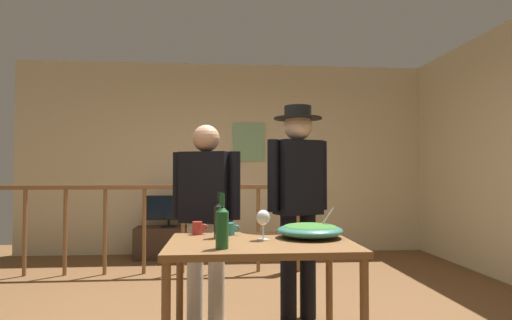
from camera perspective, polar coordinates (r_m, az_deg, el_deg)
The scene contains 14 objects.
back_wall at distance 6.28m, azimuth -4.07°, elevation 0.27°, with size 6.01×0.10×2.79m, color beige.
framed_picture at distance 6.25m, azimuth -0.99°, elevation 2.39°, with size 0.47×0.03×0.56m, color #81B281.
stair_railing at distance 5.08m, azimuth -9.55°, elevation -7.48°, with size 3.66×0.10×1.08m.
tv_console at distance 6.05m, azimuth -11.75°, elevation -10.86°, with size 0.90×0.40×0.43m, color #38281E.
flat_screen_tv at distance 5.96m, azimuth -11.76°, elevation -6.43°, with size 0.60×0.12×0.43m.
serving_table at distance 2.73m, azimuth 0.62°, elevation -12.50°, with size 1.16×0.84×0.74m.
salad_bowl at distance 2.87m, azimuth 7.30°, elevation -9.34°, with size 0.44×0.44×0.22m.
wine_glass at distance 2.74m, azimuth 0.98°, elevation -7.94°, with size 0.09×0.09×0.19m.
wine_bottle_green at distance 2.44m, azimuth -4.61°, elevation -8.90°, with size 0.08×0.08×0.32m.
wine_bottle_dark at distance 2.84m, azimuth -4.96°, elevation -7.94°, with size 0.07×0.07×0.30m.
mug_red at distance 3.02m, azimuth -7.89°, elevation -9.10°, with size 0.11×0.07×0.09m.
mug_teal at distance 2.97m, azimuth -3.63°, elevation -9.30°, with size 0.11×0.08×0.08m.
person_standing_left at distance 3.38m, azimuth -6.80°, elevation -6.20°, with size 0.54×0.34×1.56m.
person_standing_right at distance 3.42m, azimuth 5.71°, elevation -4.25°, with size 0.51×0.39×1.72m.
Camera 1 is at (-0.08, -3.16, 1.17)m, focal length 29.56 mm.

